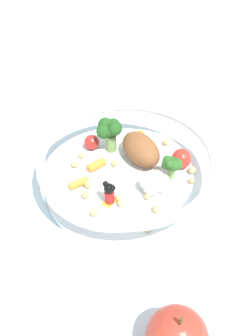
% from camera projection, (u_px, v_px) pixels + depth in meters
% --- Properties ---
extents(ground_plane, '(2.40, 2.40, 0.00)m').
position_uv_depth(ground_plane, '(130.00, 183.00, 0.60)').
color(ground_plane, silver).
extents(food_container, '(0.26, 0.26, 0.07)m').
position_uv_depth(food_container, '(129.00, 166.00, 0.58)').
color(food_container, white).
rests_on(food_container, ground_plane).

